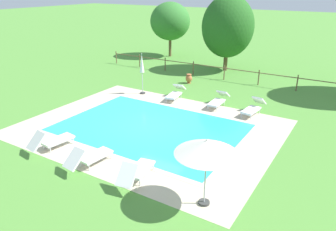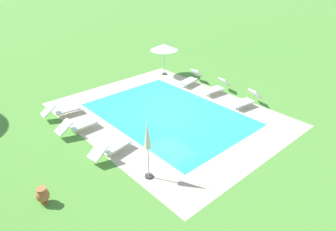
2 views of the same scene
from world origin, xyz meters
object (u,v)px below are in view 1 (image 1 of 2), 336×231
(sun_lounger_south_mid, at_px, (90,157))
(tree_centre, at_px, (228,27))
(terracotta_urn_near_fence, at_px, (189,78))
(tree_west_mid, at_px, (170,21))
(patio_umbrella_open_foreground, at_px, (207,147))
(sun_lounger_south_far, at_px, (253,107))
(patio_umbrella_closed_row_west, at_px, (142,66))
(sun_lounger_north_end, at_px, (137,171))
(sun_lounger_north_near_steps, at_px, (218,100))
(sun_lounger_north_far, at_px, (175,93))
(sun_lounger_north_mid, at_px, (52,140))

(sun_lounger_south_mid, relative_size, tree_centre, 0.35)
(terracotta_urn_near_fence, bearing_deg, tree_west_mid, 129.47)
(sun_lounger_south_mid, bearing_deg, patio_umbrella_open_foreground, 2.06)
(sun_lounger_south_mid, relative_size, sun_lounger_south_far, 0.98)
(patio_umbrella_open_foreground, xyz_separation_m, tree_west_mid, (-12.62, 18.68, 1.25))
(sun_lounger_south_mid, relative_size, patio_umbrella_closed_row_west, 0.79)
(sun_lounger_south_far, distance_m, patio_umbrella_closed_row_west, 7.14)
(patio_umbrella_closed_row_west, bearing_deg, tree_centre, 76.08)
(patio_umbrella_closed_row_west, bearing_deg, sun_lounger_north_end, -55.38)
(sun_lounger_north_near_steps, distance_m, terracotta_urn_near_fence, 4.79)
(patio_umbrella_open_foreground, height_order, tree_west_mid, tree_west_mid)
(patio_umbrella_closed_row_west, distance_m, terracotta_urn_near_fence, 4.07)
(sun_lounger_north_far, distance_m, patio_umbrella_open_foreground, 10.23)
(tree_centre, bearing_deg, sun_lounger_north_far, -88.75)
(sun_lounger_north_mid, height_order, sun_lounger_north_far, sun_lounger_north_mid)
(sun_lounger_north_near_steps, distance_m, sun_lounger_north_mid, 9.20)
(sun_lounger_north_near_steps, xyz_separation_m, sun_lounger_south_mid, (-1.51, -8.55, 0.02))
(sun_lounger_north_near_steps, bearing_deg, patio_umbrella_closed_row_west, -175.41)
(sun_lounger_north_far, relative_size, terracotta_urn_near_fence, 3.25)
(sun_lounger_north_near_steps, distance_m, tree_centre, 8.99)
(tree_centre, bearing_deg, patio_umbrella_closed_row_west, -103.92)
(sun_lounger_south_far, distance_m, tree_centre, 9.95)
(terracotta_urn_near_fence, bearing_deg, patio_umbrella_open_foreground, -59.69)
(sun_lounger_north_near_steps, xyz_separation_m, tree_centre, (-2.88, 7.96, 3.02))
(sun_lounger_north_near_steps, relative_size, sun_lounger_south_mid, 1.02)
(sun_lounger_north_far, height_order, tree_centre, tree_centre)
(terracotta_urn_near_fence, bearing_deg, sun_lounger_north_far, -75.17)
(sun_lounger_north_near_steps, distance_m, sun_lounger_south_mid, 8.68)
(sun_lounger_north_end, relative_size, tree_west_mid, 0.41)
(sun_lounger_north_near_steps, height_order, sun_lounger_north_far, sun_lounger_north_far)
(sun_lounger_north_near_steps, relative_size, sun_lounger_south_far, 1.00)
(sun_lounger_north_mid, bearing_deg, sun_lounger_north_far, 82.27)
(sun_lounger_north_near_steps, distance_m, sun_lounger_north_far, 2.70)
(patio_umbrella_open_foreground, height_order, patio_umbrella_closed_row_west, patio_umbrella_closed_row_west)
(sun_lounger_north_mid, distance_m, terracotta_urn_near_fence, 11.55)
(sun_lounger_north_end, xyz_separation_m, tree_centre, (-3.47, 16.39, 3.00))
(sun_lounger_north_end, distance_m, tree_centre, 17.02)
(sun_lounger_north_mid, relative_size, sun_lounger_north_far, 0.95)
(patio_umbrella_open_foreground, bearing_deg, sun_lounger_south_mid, -177.94)
(sun_lounger_south_far, relative_size, patio_umbrella_closed_row_west, 0.81)
(sun_lounger_north_far, height_order, sun_lounger_south_far, sun_lounger_south_far)
(terracotta_urn_near_fence, height_order, tree_west_mid, tree_west_mid)
(sun_lounger_north_far, xyz_separation_m, sun_lounger_north_end, (3.29, -8.27, 0.02))
(patio_umbrella_open_foreground, distance_m, terracotta_urn_near_fence, 13.49)
(sun_lounger_south_far, bearing_deg, sun_lounger_north_far, -179.78)
(tree_west_mid, height_order, tree_centre, tree_centre)
(sun_lounger_north_far, distance_m, sun_lounger_south_mid, 8.47)
(patio_umbrella_closed_row_west, height_order, tree_centre, tree_centre)
(tree_centre, bearing_deg, sun_lounger_south_mid, -85.26)
(sun_lounger_north_near_steps, xyz_separation_m, sun_lounger_north_end, (0.60, -8.43, 0.02))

